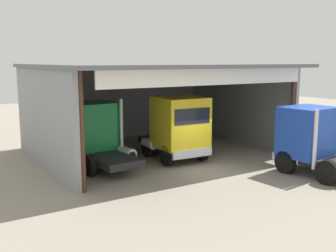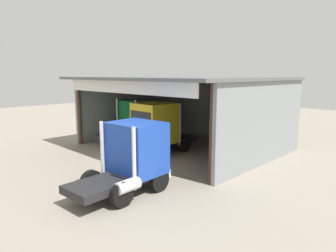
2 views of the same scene
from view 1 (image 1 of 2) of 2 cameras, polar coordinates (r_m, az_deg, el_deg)
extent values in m
plane|color=gray|center=(20.76, 5.52, -6.44)|extent=(80.00, 80.00, 0.00)
cube|color=gray|center=(29.21, -7.26, 3.38)|extent=(13.69, 0.24, 5.27)
cube|color=gray|center=(21.93, -17.60, 1.05)|extent=(0.24, 10.58, 5.27)
cube|color=gray|center=(28.60, 9.94, 3.19)|extent=(0.24, 10.58, 5.27)
cube|color=slate|center=(23.89, -1.33, 8.72)|extent=(14.29, 11.70, 0.20)
cylinder|color=#4C2D1E|center=(17.15, -12.35, -0.94)|extent=(0.24, 0.24, 5.27)
cylinder|color=#4C2D1E|center=(24.88, 17.49, 2.00)|extent=(0.24, 0.24, 5.27)
cube|color=white|center=(19.64, 6.55, 7.21)|extent=(12.32, 0.12, 0.90)
cube|color=#197F3D|center=(21.88, -10.92, -0.10)|extent=(2.71, 2.26, 2.64)
cube|color=black|center=(22.76, -12.11, 1.40)|extent=(2.18, 0.21, 0.79)
cube|color=silver|center=(23.12, -11.99, -3.22)|extent=(2.44, 0.33, 0.44)
cube|color=#232326|center=(20.41, -8.37, -4.71)|extent=(2.17, 3.76, 0.36)
cylinder|color=silver|center=(20.34, -12.41, -0.92)|extent=(0.18, 0.18, 3.11)
cylinder|color=silver|center=(21.36, -6.74, -0.27)|extent=(0.18, 0.18, 3.11)
cylinder|color=silver|center=(21.18, -6.00, -3.81)|extent=(0.64, 1.24, 0.56)
cylinder|color=black|center=(22.11, -13.92, -4.27)|extent=(0.37, 1.08, 1.06)
cylinder|color=black|center=(23.04, -8.71, -3.55)|extent=(0.37, 1.08, 1.06)
cylinder|color=black|center=(19.97, -11.24, -5.64)|extent=(0.37, 1.08, 1.06)
cylinder|color=black|center=(20.99, -5.62, -4.76)|extent=(0.37, 1.08, 1.06)
cube|color=yellow|center=(22.14, 1.79, 0.52)|extent=(2.71, 2.61, 2.84)
cube|color=black|center=(21.02, 3.55, 1.40)|extent=(2.19, 0.18, 0.85)
cube|color=silver|center=(21.36, 3.54, -3.97)|extent=(2.45, 0.30, 0.44)
cube|color=#232326|center=(24.01, -0.53, -2.39)|extent=(2.12, 3.51, 0.36)
cylinder|color=silver|center=(23.93, 2.47, 0.83)|extent=(0.18, 0.18, 3.05)
cylinder|color=silver|center=(22.81, -2.50, 0.41)|extent=(0.18, 0.18, 3.05)
cylinder|color=silver|center=(23.20, -2.69, -2.51)|extent=(0.63, 1.23, 0.56)
cylinder|color=black|center=(22.65, 4.89, -3.60)|extent=(0.36, 1.15, 1.14)
cylinder|color=black|center=(21.49, -0.16, -4.28)|extent=(0.36, 1.15, 1.14)
cylinder|color=black|center=(24.60, 1.80, -2.53)|extent=(0.36, 1.15, 1.14)
cylinder|color=black|center=(23.54, -2.96, -3.09)|extent=(0.36, 1.15, 1.14)
cube|color=#1E47B7|center=(21.29, 19.53, -0.77)|extent=(2.67, 2.27, 2.53)
cube|color=black|center=(21.85, 17.28, 0.77)|extent=(2.17, 0.18, 0.76)
cube|color=silver|center=(22.19, 16.99, -3.84)|extent=(2.43, 0.30, 0.44)
cylinder|color=silver|center=(19.70, 20.48, -1.87)|extent=(0.18, 0.18, 2.85)
cylinder|color=black|center=(20.95, 16.58, -5.02)|extent=(0.37, 1.17, 1.15)
cylinder|color=black|center=(22.74, 20.08, -4.08)|extent=(0.37, 1.17, 1.15)
cylinder|color=black|center=(19.66, 22.02, -6.26)|extent=(0.37, 1.17, 1.15)
cylinder|color=#197233|center=(30.85, 2.68, -0.31)|extent=(0.58, 0.58, 0.93)
cube|color=red|center=(29.64, -0.24, -0.62)|extent=(0.90, 0.60, 1.00)
camera|label=2|loc=(28.03, 50.43, 6.06)|focal=32.07mm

